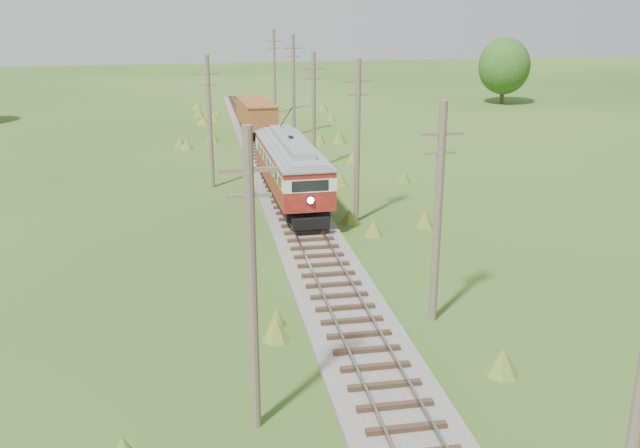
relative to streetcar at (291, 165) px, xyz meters
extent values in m
cube|color=#605B54|center=(0.00, -0.30, -2.47)|extent=(3.60, 96.00, 0.25)
cube|color=#726659|center=(-0.72, -0.30, -2.11)|extent=(0.08, 96.00, 0.17)
cube|color=#726659|center=(0.72, -0.30, -2.11)|extent=(0.08, 96.00, 0.17)
cube|color=#2D2116|center=(0.00, -0.30, -2.26)|extent=(2.40, 96.00, 0.16)
cube|color=black|center=(0.00, 0.00, -1.59)|extent=(2.63, 10.97, 0.44)
cube|color=maroon|center=(0.00, 0.00, -0.60)|extent=(3.07, 11.92, 1.09)
cube|color=beige|center=(0.00, 0.00, 0.29)|extent=(3.10, 11.98, 0.69)
cube|color=black|center=(0.00, 0.00, 0.29)|extent=(3.11, 11.45, 0.54)
cube|color=maroon|center=(0.00, 0.00, 0.79)|extent=(3.07, 11.92, 0.30)
cube|color=gray|center=(0.00, 0.00, 1.11)|extent=(3.13, 12.04, 0.38)
cube|color=gray|center=(0.00, 0.00, 1.45)|extent=(1.47, 8.92, 0.40)
sphere|color=#FFF2BF|center=(0.15, -6.00, -0.45)|extent=(0.36, 0.36, 0.36)
cylinder|color=black|center=(-0.05, 1.78, 2.56)|extent=(0.18, 4.60, 1.91)
cylinder|color=black|center=(-0.63, -4.50, -1.64)|extent=(0.14, 0.79, 0.79)
cylinder|color=black|center=(0.86, -4.46, -1.64)|extent=(0.14, 0.79, 0.79)
cylinder|color=black|center=(-0.86, 4.47, -1.64)|extent=(0.14, 0.79, 0.79)
cylinder|color=black|center=(0.63, 4.51, -1.64)|extent=(0.14, 0.79, 0.79)
cube|color=black|center=(0.00, 22.45, -1.68)|extent=(2.50, 7.28, 0.50)
cube|color=brown|center=(0.00, 22.45, -0.44)|extent=(3.06, 8.11, 1.99)
cube|color=brown|center=(0.00, 22.45, 0.61)|extent=(3.12, 8.27, 0.12)
cylinder|color=black|center=(-0.60, 20.02, -1.63)|extent=(0.17, 0.80, 0.80)
cylinder|color=black|center=(0.89, 20.11, -1.63)|extent=(0.17, 0.80, 0.80)
cylinder|color=black|center=(-0.89, 24.79, -1.63)|extent=(0.17, 0.80, 0.80)
cylinder|color=black|center=(0.60, 24.88, -1.63)|extent=(0.17, 0.80, 0.80)
cone|color=gray|center=(2.86, 16.93, -2.01)|extent=(3.08, 3.08, 1.15)
cone|color=gray|center=(3.63, 15.97, -2.25)|extent=(1.73, 1.73, 0.67)
cylinder|color=brown|center=(3.10, -29.30, 1.81)|extent=(0.30, 0.30, 8.80)
cylinder|color=brown|center=(3.30, -16.30, 1.71)|extent=(0.30, 0.30, 8.60)
cube|color=brown|center=(3.30, -16.30, 4.81)|extent=(1.60, 0.12, 0.12)
cube|color=brown|center=(3.30, -16.30, 4.11)|extent=(1.20, 0.10, 0.10)
cylinder|color=brown|center=(3.20, -3.30, 1.91)|extent=(0.30, 0.30, 9.00)
cube|color=brown|center=(3.20, -3.30, 5.21)|extent=(1.60, 0.12, 0.12)
cube|color=brown|center=(3.20, -3.30, 4.51)|extent=(1.20, 0.10, 0.10)
cylinder|color=brown|center=(3.00, 9.70, 1.61)|extent=(0.30, 0.30, 8.40)
cube|color=brown|center=(3.00, 9.70, 4.61)|extent=(1.60, 0.12, 0.12)
cube|color=brown|center=(3.00, 9.70, 3.91)|extent=(1.20, 0.10, 0.10)
cylinder|color=brown|center=(3.40, 22.70, 1.86)|extent=(0.30, 0.30, 8.90)
cube|color=brown|center=(3.40, 22.70, 5.11)|extent=(1.60, 0.12, 0.12)
cube|color=brown|center=(3.40, 22.70, 4.41)|extent=(1.20, 0.10, 0.10)
cylinder|color=brown|center=(3.20, 35.70, 1.76)|extent=(0.30, 0.30, 8.70)
cube|color=brown|center=(3.20, 35.70, 4.91)|extent=(1.60, 0.12, 0.12)
cube|color=brown|center=(3.20, 35.70, 4.21)|extent=(1.20, 0.10, 0.10)
cylinder|color=brown|center=(-4.20, -22.30, 1.91)|extent=(0.30, 0.30, 9.00)
cube|color=brown|center=(-4.20, -22.30, 5.21)|extent=(1.60, 0.12, 0.12)
cube|color=brown|center=(-4.20, -22.30, 4.51)|extent=(1.20, 0.10, 0.10)
cylinder|color=brown|center=(-4.50, 5.70, 1.71)|extent=(0.30, 0.30, 8.60)
cube|color=brown|center=(-4.50, 5.70, 4.81)|extent=(1.60, 0.12, 0.12)
cube|color=brown|center=(-4.50, 5.70, 4.11)|extent=(1.20, 0.10, 0.10)
cylinder|color=#38281C|center=(30.00, 37.70, -1.33)|extent=(0.50, 0.50, 2.52)
ellipsoid|color=#1F4915|center=(30.00, 37.70, 1.75)|extent=(5.88, 5.88, 6.47)
camera|label=1|loc=(-5.57, -40.65, 9.64)|focal=40.00mm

